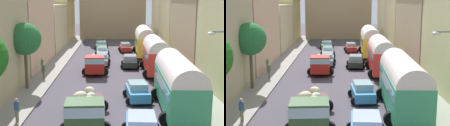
{
  "view_description": "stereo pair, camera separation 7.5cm",
  "coord_description": "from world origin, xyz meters",
  "views": [
    {
      "loc": [
        -0.15,
        -12.96,
        7.92
      ],
      "look_at": [
        0.0,
        20.18,
        1.63
      ],
      "focal_mm": 51.94,
      "sensor_mm": 36.0,
      "label": 1
    },
    {
      "loc": [
        -0.07,
        -12.96,
        7.92
      ],
      "look_at": [
        0.0,
        20.18,
        1.63
      ],
      "focal_mm": 51.94,
      "sensor_mm": 36.0,
      "label": 2
    }
  ],
  "objects": [
    {
      "name": "ground_plane",
      "position": [
        0.0,
        27.0,
        0.0
      ],
      "size": [
        154.0,
        154.0,
        0.0
      ],
      "primitive_type": "plane",
      "color": "#47404A"
    },
    {
      "name": "sidewalk_left",
      "position": [
        -7.25,
        27.0,
        0.07
      ],
      "size": [
        2.5,
        70.0,
        0.14
      ],
      "primitive_type": "cube",
      "color": "gray",
      "rests_on": "ground"
    },
    {
      "name": "sidewalk_right",
      "position": [
        7.25,
        27.0,
        0.07
      ],
      "size": [
        2.5,
        70.0,
        0.14
      ],
      "primitive_type": "cube",
      "color": "gray",
      "rests_on": "ground"
    },
    {
      "name": "building_left_2",
      "position": [
        -10.92,
        26.81,
        4.86
      ],
      "size": [
        4.84,
        14.05,
        9.72
      ],
      "color": "#D9B293",
      "rests_on": "ground"
    },
    {
      "name": "building_left_3",
      "position": [
        -10.65,
        41.25,
        3.71
      ],
      "size": [
        4.3,
        13.26,
        7.41
      ],
      "color": "beige",
      "rests_on": "ground"
    },
    {
      "name": "building_left_4",
      "position": [
        -11.24,
        54.27,
        4.32
      ],
      "size": [
        6.02,
        11.97,
        8.59
      ],
      "color": "tan",
      "rests_on": "ground"
    },
    {
      "name": "building_right_2",
      "position": [
        10.61,
        28.17,
        4.8
      ],
      "size": [
        4.65,
        14.94,
        9.55
      ],
      "color": "tan",
      "rests_on": "ground"
    },
    {
      "name": "building_right_3",
      "position": [
        10.59,
        41.38,
        6.01
      ],
      "size": [
        4.18,
        10.77,
        12.01
      ],
      "color": "tan",
      "rests_on": "ground"
    },
    {
      "name": "building_right_4",
      "position": [
        10.96,
        52.59,
        7.02
      ],
      "size": [
        5.42,
        11.13,
        14.0
      ],
      "color": "beige",
      "rests_on": "ground"
    },
    {
      "name": "distant_church",
      "position": [
        -0.0,
        58.7,
        6.95
      ],
      "size": [
        13.99,
        6.21,
        19.06
      ],
      "color": "tan",
      "rests_on": "ground"
    },
    {
      "name": "parked_bus_0",
      "position": [
        4.59,
        9.65,
        2.25
      ],
      "size": [
        3.49,
        9.49,
        4.08
      ],
      "color": "#389B6C",
      "rests_on": "ground"
    },
    {
      "name": "parked_bus_1",
      "position": [
        4.72,
        22.5,
        2.21
      ],
      "size": [
        3.4,
        8.29,
        4.01
      ],
      "color": "red",
      "rests_on": "ground"
    },
    {
      "name": "parked_bus_2",
      "position": [
        4.68,
        34.44,
        2.37
      ],
      "size": [
        3.58,
        10.01,
        4.29
      ],
      "color": "yellow",
      "rests_on": "ground"
    },
    {
      "name": "cargo_truck_0",
      "position": [
        -1.81,
        6.53,
        1.2
      ],
      "size": [
        3.35,
        7.44,
        2.33
      ],
      "color": "#2E4D2A",
      "rests_on": "ground"
    },
    {
      "name": "cargo_truck_1",
      "position": [
        -1.99,
        22.58,
        1.15
      ],
      "size": [
        2.93,
        7.39,
        2.2
      ],
      "color": "#B31D16",
      "rests_on": "ground"
    },
    {
      "name": "car_0",
      "position": [
        -1.42,
        27.42,
        0.74
      ],
      "size": [
        2.17,
        3.99,
        1.47
      ],
      "color": "silver",
      "rests_on": "ground"
    },
    {
      "name": "car_1",
      "position": [
        -1.58,
        34.03,
        0.74
      ],
      "size": [
        2.28,
        4.33,
        1.45
      ],
      "color": "silver",
      "rests_on": "ground"
    },
    {
      "name": "car_2",
      "position": [
        -1.97,
        41.51,
        0.72
      ],
      "size": [
        2.36,
        4.2,
        1.4
      ],
      "color": "#4C8956",
      "rests_on": "ground"
    },
    {
      "name": "car_4",
      "position": [
        1.92,
        12.41,
        0.77
      ],
      "size": [
        2.36,
        3.82,
        1.54
      ],
      "color": "#3988C8",
      "rests_on": "ground"
    },
    {
      "name": "car_5",
      "position": [
        2.08,
        26.07,
        0.75
      ],
      "size": [
        2.48,
        4.35,
        1.49
      ],
      "color": "#202A24",
      "rests_on": "ground"
    },
    {
      "name": "car_6",
      "position": [
        1.99,
        38.34,
        0.74
      ],
      "size": [
        2.29,
        4.42,
        1.46
      ],
      "color": "#A92422",
      "rests_on": "ground"
    },
    {
      "name": "pedestrian_0",
      "position": [
        -6.42,
        7.35,
        0.99
      ],
      "size": [
        0.39,
        0.39,
        1.72
      ],
      "color": "#7A7153",
      "rests_on": "ground"
    },
    {
      "name": "pedestrian_1",
      "position": [
        -7.85,
        22.03,
        1.07
      ],
      "size": [
        0.43,
        0.43,
        1.84
      ],
      "color": "slate",
      "rests_on": "ground"
    },
    {
      "name": "pedestrian_2",
      "position": [
        -7.1,
        19.26,
        1.0
      ],
      "size": [
        0.43,
        0.43,
        1.74
      ],
      "color": "#6D6454",
      "rests_on": "ground"
    },
    {
      "name": "roadside_tree_1",
      "position": [
        -7.9,
        15.66,
        4.64
      ],
      "size": [
        2.93,
        2.93,
        6.13
      ],
      "color": "brown",
      "rests_on": "ground"
    }
  ]
}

